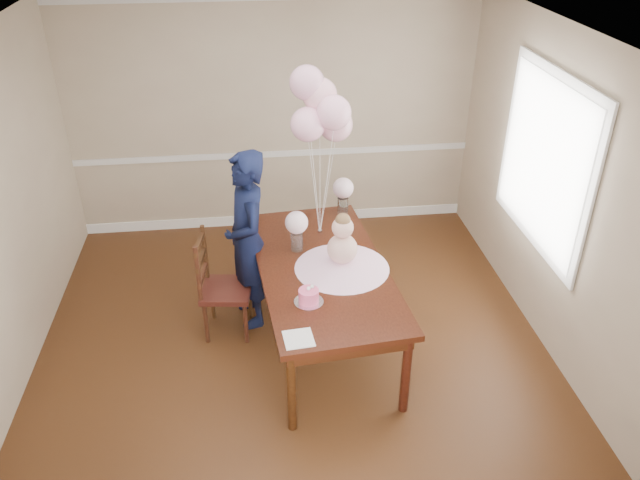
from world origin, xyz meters
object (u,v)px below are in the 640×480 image
at_px(birthday_cake, 309,296).
at_px(dining_chair_seat, 227,290).
at_px(dining_table_top, 322,269).
at_px(woman, 248,241).

xyz_separation_m(birthday_cake, dining_chair_seat, (-0.67, 0.75, -0.41)).
bearing_deg(dining_chair_seat, birthday_cake, -40.88).
bearing_deg(birthday_cake, dining_chair_seat, 131.92).
height_order(dining_table_top, dining_chair_seat, dining_table_top).
bearing_deg(dining_table_top, dining_chair_seat, 157.91).
bearing_deg(birthday_cake, dining_table_top, 71.39).
height_order(dining_table_top, woman, woman).
height_order(birthday_cake, dining_chair_seat, birthday_cake).
xyz_separation_m(dining_table_top, dining_chair_seat, (-0.84, 0.25, -0.32)).
distance_m(birthday_cake, woman, 1.02).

